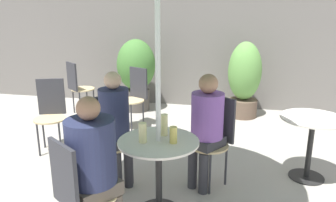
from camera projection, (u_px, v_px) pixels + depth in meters
storefront_wall at (199, 27)px, 6.04m from camera, size 10.00×0.06×3.00m
cafe_table_near at (159, 158)px, 2.91m from camera, size 0.72×0.72×0.71m
cafe_table_far at (312, 133)px, 3.53m from camera, size 0.68×0.68×0.71m
bistro_chair_0 at (215, 133)px, 3.44m from camera, size 0.46×0.47×0.94m
bistro_chair_1 at (108, 132)px, 3.46m from camera, size 0.47×0.46×0.94m
bistro_chair_2 at (77, 189)px, 2.37m from camera, size 0.46×0.47×0.94m
bistro_chair_3 at (77, 84)px, 5.73m from camera, size 0.47×0.47×0.94m
bistro_chair_4 at (135, 93)px, 5.12m from camera, size 0.45×0.46×0.94m
bistro_chair_5 at (51, 109)px, 4.29m from camera, size 0.44×0.45×0.94m
seated_person_0 at (206, 122)px, 3.30m from camera, size 0.41×0.41×1.21m
seated_person_1 at (115, 120)px, 3.31m from camera, size 0.38×0.37×1.23m
seated_person_2 at (94, 162)px, 2.43m from camera, size 0.45×0.46×1.23m
beer_glass_0 at (164, 125)px, 2.96m from camera, size 0.06×0.06×0.20m
beer_glass_1 at (143, 133)px, 2.81m from camera, size 0.07×0.07×0.17m
beer_glass_2 at (173, 135)px, 2.80m from camera, size 0.07×0.07×0.14m
potted_plant_0 at (136, 70)px, 5.94m from camera, size 0.70×0.70×1.31m
potted_plant_1 at (244, 78)px, 5.59m from camera, size 0.56×0.56×1.30m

